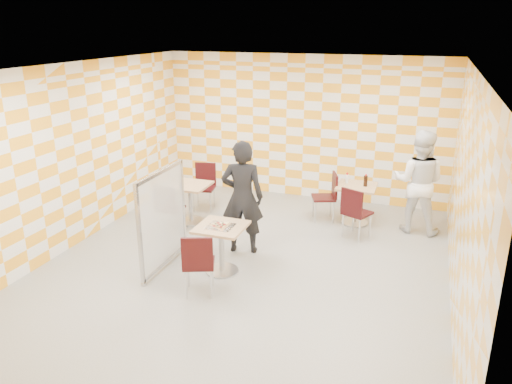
% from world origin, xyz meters
% --- Properties ---
extents(room_shell, '(7.00, 7.00, 7.00)m').
position_xyz_m(room_shell, '(0.00, 0.54, 1.50)').
color(room_shell, gray).
rests_on(room_shell, ground).
extents(main_table, '(0.70, 0.70, 0.75)m').
position_xyz_m(main_table, '(-0.26, -0.33, 0.51)').
color(main_table, tan).
rests_on(main_table, ground).
extents(second_table, '(0.70, 0.70, 0.75)m').
position_xyz_m(second_table, '(1.34, 2.28, 0.51)').
color(second_table, tan).
rests_on(second_table, ground).
extents(empty_table, '(0.70, 0.70, 0.75)m').
position_xyz_m(empty_table, '(-1.60, 1.32, 0.51)').
color(empty_table, tan).
rests_on(empty_table, ground).
extents(chair_main_front, '(0.55, 0.55, 0.92)m').
position_xyz_m(chair_main_front, '(-0.28, -1.09, 0.54)').
color(chair_main_front, black).
rests_on(chair_main_front, ground).
extents(chair_second_front, '(0.56, 0.57, 0.92)m').
position_xyz_m(chair_second_front, '(1.42, 1.57, 0.54)').
color(chair_second_front, black).
rests_on(chair_second_front, ground).
extents(chair_second_side, '(0.55, 0.54, 0.92)m').
position_xyz_m(chair_second_side, '(0.83, 2.28, 0.54)').
color(chair_second_side, black).
rests_on(chair_second_side, ground).
extents(chair_empty_near, '(0.43, 0.44, 0.92)m').
position_xyz_m(chair_empty_near, '(-1.72, 0.67, 0.54)').
color(chair_empty_near, black).
rests_on(chair_empty_near, ground).
extents(chair_empty_far, '(0.49, 0.50, 0.92)m').
position_xyz_m(chair_empty_far, '(-1.66, 2.11, 0.54)').
color(chair_empty_far, black).
rests_on(chair_empty_far, ground).
extents(partition, '(0.08, 1.38, 1.55)m').
position_xyz_m(partition, '(-1.16, -0.45, 0.79)').
color(partition, white).
rests_on(partition, ground).
extents(man_dark, '(0.76, 0.59, 1.87)m').
position_xyz_m(man_dark, '(-0.23, 0.48, 0.93)').
color(man_dark, black).
rests_on(man_dark, ground).
extents(man_white, '(0.97, 0.80, 1.85)m').
position_xyz_m(man_white, '(2.41, 2.29, 0.92)').
color(man_white, white).
rests_on(man_white, ground).
extents(pizza_on_foil, '(0.40, 0.40, 0.04)m').
position_xyz_m(pizza_on_foil, '(-0.26, -0.34, 0.77)').
color(pizza_on_foil, silver).
rests_on(pizza_on_foil, main_table).
extents(sport_bottle, '(0.06, 0.06, 0.20)m').
position_xyz_m(sport_bottle, '(1.14, 2.37, 0.84)').
color(sport_bottle, white).
rests_on(sport_bottle, second_table).
extents(soda_bottle, '(0.07, 0.07, 0.23)m').
position_xyz_m(soda_bottle, '(1.49, 2.28, 0.85)').
color(soda_bottle, black).
rests_on(soda_bottle, second_table).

